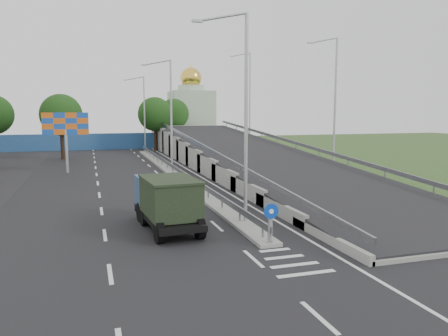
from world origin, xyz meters
name	(u,v)px	position (x,y,z in m)	size (l,w,h in m)	color
ground	(293,265)	(0.00, 0.00, 0.00)	(160.00, 160.00, 0.00)	#2D4C1E
road_surface	(144,184)	(-3.00, 20.00, 0.00)	(26.00, 90.00, 0.04)	black
median	(173,174)	(0.00, 24.00, 0.10)	(1.00, 44.00, 0.20)	gray
overpass_ramp	(252,153)	(7.50, 24.00, 1.75)	(10.00, 50.00, 3.50)	gray
median_guardrail	(173,166)	(0.00, 24.00, 0.75)	(0.09, 44.00, 0.71)	gray
sign_bollard	(270,223)	(0.00, 2.17, 1.03)	(0.64, 0.23, 1.67)	black
lamp_post_near	(242,107)	(0.11, 6.00, 5.81)	(2.74, 0.18, 10.08)	#B2B5B7
lamp_post_mid	(169,109)	(0.11, 26.00, 5.81)	(2.74, 0.18, 10.08)	#B2B5B7
lamp_post_far	(143,110)	(0.11, 46.00, 5.81)	(2.74, 0.18, 10.08)	#B2B5B7
blue_wall	(111,141)	(-4.00, 52.00, 1.20)	(30.00, 0.50, 2.40)	#285296
church	(191,113)	(10.00, 60.00, 5.31)	(7.00, 7.00, 13.80)	#B2CCAD
billboard	(66,127)	(-9.00, 28.00, 4.19)	(4.00, 0.24, 5.50)	#B2B5B7
tree_left_mid	(61,115)	(-10.00, 40.00, 5.18)	(4.80, 4.80, 7.60)	black
tree_median_far	(155,114)	(2.00, 48.00, 5.18)	(4.80, 4.80, 7.60)	black
tree_ramp_far	(174,114)	(6.00, 55.00, 5.18)	(4.80, 4.80, 7.60)	black
dump_truck	(166,200)	(-3.59, 6.39, 1.42)	(2.59, 5.95, 2.56)	black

